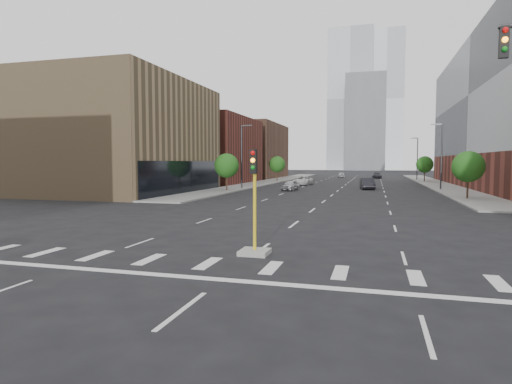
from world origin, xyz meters
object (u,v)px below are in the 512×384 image
at_px(car_mid_right, 367,183).
at_px(car_distant, 341,175).
at_px(car_near_left, 290,185).
at_px(car_far_left, 303,181).
at_px(car_deep_right, 377,175).
at_px(median_traffic_signal, 254,232).

relative_size(car_mid_right, car_distant, 1.27).
bearing_deg(car_near_left, car_far_left, 98.66).
height_order(car_mid_right, car_far_left, car_mid_right).
bearing_deg(car_near_left, car_deep_right, 83.00).
distance_m(car_near_left, car_mid_right, 11.51).
xyz_separation_m(car_near_left, car_far_left, (-0.50, 13.82, 0.05)).
bearing_deg(car_distant, car_mid_right, -84.34).
relative_size(car_near_left, car_mid_right, 0.82).
xyz_separation_m(car_far_left, car_deep_right, (12.05, 33.95, -0.05)).
bearing_deg(car_far_left, car_near_left, -82.69).
bearing_deg(car_far_left, car_distant, 89.47).
bearing_deg(car_mid_right, car_far_left, 135.47).
height_order(median_traffic_signal, car_near_left, median_traffic_signal).
xyz_separation_m(median_traffic_signal, car_distant, (-3.15, 89.79, -0.30)).
xyz_separation_m(car_far_left, car_distant, (3.61, 35.78, -0.08)).
distance_m(car_far_left, car_deep_right, 36.03).
bearing_deg(car_far_left, car_deep_right, 75.70).
relative_size(car_near_left, car_deep_right, 0.85).
bearing_deg(car_far_left, median_traffic_signal, -77.63).
height_order(car_near_left, car_mid_right, car_mid_right).
height_order(car_mid_right, car_distant, car_mid_right).
distance_m(car_mid_right, car_deep_right, 42.19).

